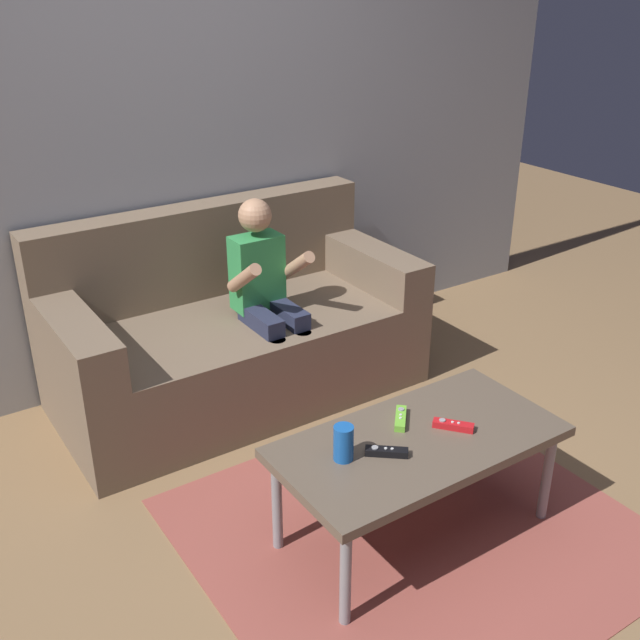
{
  "coord_description": "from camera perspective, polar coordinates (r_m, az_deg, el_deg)",
  "views": [
    {
      "loc": [
        -1.24,
        -1.47,
        1.85
      ],
      "look_at": [
        0.23,
        0.74,
        0.59
      ],
      "focal_mm": 42.14,
      "sensor_mm": 36.0,
      "label": 1
    }
  ],
  "objects": [
    {
      "name": "ground_plane",
      "position": [
        2.67,
        4.9,
        -18.68
      ],
      "size": [
        9.61,
        9.61,
        0.0
      ],
      "primitive_type": "plane",
      "color": "olive"
    },
    {
      "name": "wall_back",
      "position": [
        3.51,
        -12.89,
        14.88
      ],
      "size": [
        4.81,
        0.05,
        2.5
      ],
      "primitive_type": "cube",
      "color": "#999EA8",
      "rests_on": "ground"
    },
    {
      "name": "couch",
      "position": [
        3.52,
        -6.65,
        -1.01
      ],
      "size": [
        1.65,
        0.8,
        0.85
      ],
      "color": "#75604C",
      "rests_on": "ground"
    },
    {
      "name": "person_seated_on_couch",
      "position": [
        3.31,
        -4.03,
        2.06
      ],
      "size": [
        0.31,
        0.39,
        0.95
      ],
      "color": "#282D47",
      "rests_on": "ground"
    },
    {
      "name": "coffee_table",
      "position": [
        2.61,
        7.49,
        -9.52
      ],
      "size": [
        0.99,
        0.5,
        0.4
      ],
      "color": "brown",
      "rests_on": "ground"
    },
    {
      "name": "area_rug",
      "position": [
        2.83,
        7.07,
        -15.56
      ],
      "size": [
        1.51,
        1.4,
        0.01
      ],
      "primitive_type": "cube",
      "color": "#9E4C42",
      "rests_on": "ground"
    },
    {
      "name": "game_remote_red_near_edge",
      "position": [
        2.65,
        10.07,
        -7.88
      ],
      "size": [
        0.12,
        0.13,
        0.03
      ],
      "color": "red",
      "rests_on": "coffee_table"
    },
    {
      "name": "game_remote_black_center",
      "position": [
        2.49,
        5.07,
        -9.94
      ],
      "size": [
        0.13,
        0.12,
        0.03
      ],
      "color": "black",
      "rests_on": "coffee_table"
    },
    {
      "name": "game_remote_lime_far_corner",
      "position": [
        2.66,
        6.14,
        -7.44
      ],
      "size": [
        0.12,
        0.13,
        0.03
      ],
      "color": "#72C638",
      "rests_on": "coffee_table"
    },
    {
      "name": "soda_can",
      "position": [
        2.43,
        1.79,
        -9.32
      ],
      "size": [
        0.07,
        0.07,
        0.12
      ],
      "primitive_type": "cylinder",
      "color": "#1959B2",
      "rests_on": "coffee_table"
    }
  ]
}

